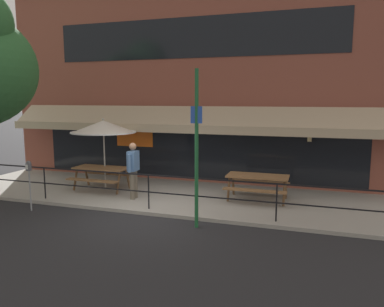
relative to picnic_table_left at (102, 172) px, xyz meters
name	(u,v)px	position (x,y,z in m)	size (l,w,h in m)	color
ground_plane	(144,215)	(2.39, -1.78, -0.71)	(120.00, 120.00, 0.00)	#232326
patio_deck	(171,195)	(2.39, 0.22, -0.66)	(15.00, 4.00, 0.10)	#9E998E
restaurant_building	(193,82)	(2.39, 2.44, 3.00)	(15.00, 1.60, 7.46)	brown
patio_railing	(148,184)	(2.39, -1.48, 0.09)	(13.84, 0.04, 0.97)	black
picnic_table_left	(102,172)	(0.00, 0.00, 0.00)	(1.80, 1.42, 0.76)	brown
picnic_table_centre	(258,181)	(5.11, 0.30, 0.00)	(1.80, 1.42, 0.76)	brown
patio_umbrella_left	(103,127)	(0.00, 0.21, 1.47)	(2.14, 2.14, 2.38)	#B7B2A8
pedestrian_walking	(133,168)	(1.50, -0.65, 0.35)	(0.25, 0.62, 1.71)	#665B4C
parking_meter_near	(29,171)	(-0.81, -2.39, 0.44)	(0.15, 0.16, 1.42)	gray
street_sign_pole	(197,148)	(4.00, -2.24, 1.26)	(0.28, 0.09, 3.81)	#1E6033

